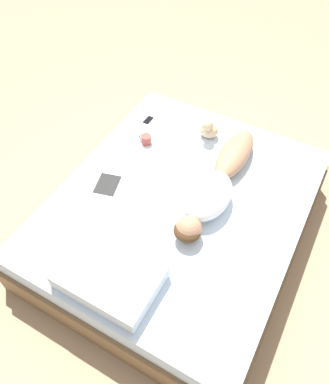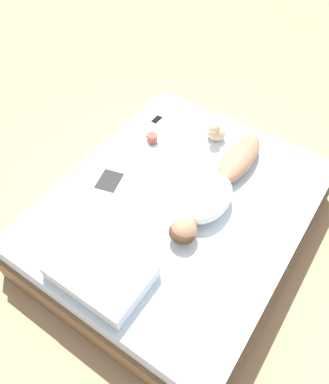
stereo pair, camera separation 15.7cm
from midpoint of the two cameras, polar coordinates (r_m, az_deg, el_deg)
ground_plane at (r=3.21m, az=0.73°, el=-6.34°), size 12.00×12.00×0.00m
bed at (r=3.03m, az=0.77°, el=-3.99°), size 1.84×2.20×0.46m
person at (r=2.82m, az=6.25°, el=1.15°), size 0.32×1.25×0.22m
open_magazine at (r=2.94m, az=-7.94°, el=0.60°), size 0.58×0.43×0.01m
coffee_mug at (r=3.25m, az=-4.23°, el=7.97°), size 0.12×0.09×0.08m
cell_phone at (r=3.49m, az=-3.81°, el=10.79°), size 0.07×0.14×0.01m
plush_toy at (r=3.28m, az=5.37°, el=9.52°), size 0.16×0.18×0.22m
pillow at (r=2.46m, az=-10.23°, el=-12.63°), size 0.63×0.44×0.13m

